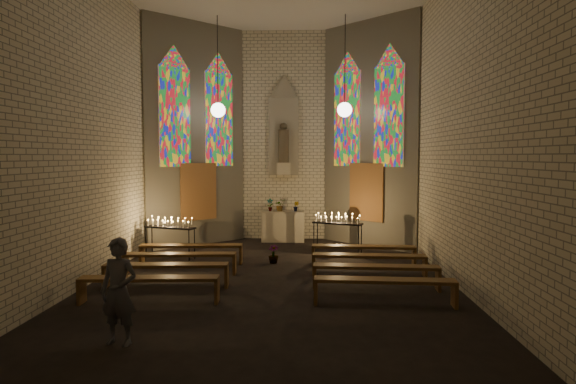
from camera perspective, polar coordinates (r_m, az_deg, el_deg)
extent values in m
plane|color=black|center=(11.75, -1.76, -9.87)|extent=(12.00, 12.00, 0.00)
cube|color=beige|center=(17.41, -0.46, 6.26)|extent=(8.00, 0.02, 7.00)
cube|color=beige|center=(5.48, -6.10, 11.17)|extent=(8.00, 0.02, 7.00)
cube|color=beige|center=(12.35, -20.79, 6.92)|extent=(0.02, 12.00, 7.00)
cube|color=beige|center=(11.85, 18.04, 7.12)|extent=(0.02, 12.00, 7.00)
cube|color=beige|center=(16.52, -10.29, 6.31)|extent=(2.72, 2.72, 7.00)
cube|color=beige|center=(16.27, 9.12, 6.36)|extent=(2.72, 2.72, 7.00)
cube|color=#4C3F8C|center=(15.99, -12.47, 8.16)|extent=(0.78, 0.78, 3.00)
cube|color=#4C3F8C|center=(16.87, -7.68, 7.99)|extent=(0.78, 0.78, 3.00)
cube|color=#4C3F8C|center=(16.68, 6.59, 8.05)|extent=(0.78, 0.78, 3.00)
cube|color=#4C3F8C|center=(15.68, 11.14, 8.26)|extent=(0.78, 0.78, 3.00)
cube|color=brown|center=(16.40, -9.89, 0.04)|extent=(0.95, 0.95, 1.80)
cube|color=brown|center=(16.16, 8.68, 0.00)|extent=(0.95, 0.95, 1.80)
cube|color=gray|center=(17.33, -0.48, 6.27)|extent=(1.00, 0.12, 2.60)
cone|color=gray|center=(17.47, -0.48, 11.68)|extent=(1.00, 1.00, 0.80)
cube|color=#C0B79C|center=(17.18, -0.49, 2.62)|extent=(0.45, 0.30, 0.40)
cylinder|color=brown|center=(17.18, -0.50, 5.12)|extent=(0.36, 0.36, 1.10)
sphere|color=brown|center=(17.20, -0.50, 7.28)|extent=(0.26, 0.26, 0.26)
sphere|color=white|center=(15.77, -7.78, 9.00)|extent=(0.44, 0.44, 0.44)
cylinder|color=black|center=(15.95, -7.83, 14.02)|extent=(0.02, 0.02, 2.80)
sphere|color=white|center=(15.58, 6.31, 9.08)|extent=(0.44, 0.44, 0.44)
cylinder|color=black|center=(15.77, 6.35, 14.15)|extent=(0.02, 0.02, 2.80)
cube|color=#C0B79C|center=(17.00, -0.54, -3.82)|extent=(1.40, 0.60, 1.00)
imported|color=#4C723F|center=(17.00, -2.01, -1.41)|extent=(0.24, 0.18, 0.42)
imported|color=#4C723F|center=(16.97, -0.88, -1.47)|extent=(0.44, 0.40, 0.40)
imported|color=#4C723F|center=(16.89, 0.91, -1.60)|extent=(0.23, 0.21, 0.34)
imported|color=#4C723F|center=(13.59, -1.63, -6.93)|extent=(0.30, 0.30, 0.48)
cube|color=black|center=(14.54, -13.00, -3.86)|extent=(1.52, 0.82, 0.05)
cylinder|color=black|center=(14.89, -15.50, -5.41)|extent=(0.03, 0.03, 0.83)
cylinder|color=black|center=(14.11, -10.94, -5.85)|extent=(0.03, 0.03, 0.83)
cylinder|color=black|center=(15.11, -14.86, -5.26)|extent=(0.03, 0.03, 0.83)
cylinder|color=black|center=(14.35, -10.35, -5.69)|extent=(0.03, 0.03, 0.83)
cube|color=black|center=(15.13, 5.52, -3.48)|extent=(1.49, 0.93, 0.05)
cylinder|color=black|center=(15.33, 2.89, -5.01)|extent=(0.03, 0.03, 0.83)
cylinder|color=black|center=(14.84, 7.83, -5.34)|extent=(0.03, 0.03, 0.83)
cylinder|color=black|center=(15.58, 3.30, -4.87)|extent=(0.03, 0.03, 0.83)
cylinder|color=black|center=(15.10, 8.16, -5.18)|extent=(0.03, 0.03, 0.83)
cube|color=#563918|center=(13.71, -10.70, -5.88)|extent=(2.67, 0.52, 0.06)
cube|color=#563918|center=(14.03, -15.94, -6.74)|extent=(0.08, 0.37, 0.48)
cube|color=#563918|center=(13.60, -5.26, -6.93)|extent=(0.08, 0.37, 0.48)
cube|color=#563918|center=(13.46, 8.38, -6.04)|extent=(2.67, 0.52, 0.06)
cube|color=#563918|center=(13.50, 2.83, -7.01)|extent=(0.08, 0.37, 0.48)
cube|color=#563918|center=(13.64, 13.84, -7.01)|extent=(0.08, 0.37, 0.48)
cube|color=#563918|center=(12.57, -11.91, -6.81)|extent=(2.67, 0.52, 0.06)
cube|color=#563918|center=(12.92, -17.60, -7.70)|extent=(0.08, 0.37, 0.48)
cube|color=#563918|center=(12.44, -5.97, -7.98)|extent=(0.08, 0.37, 0.48)
cube|color=#563918|center=(12.29, 9.00, -7.01)|extent=(2.67, 0.52, 0.06)
cube|color=#563918|center=(12.32, 2.91, -8.07)|extent=(0.08, 0.37, 0.48)
cube|color=#563918|center=(12.49, 14.98, -8.04)|extent=(0.08, 0.37, 0.48)
cube|color=#563918|center=(11.43, -13.38, -7.91)|extent=(2.67, 0.52, 0.06)
cube|color=#563918|center=(11.82, -19.57, -8.82)|extent=(0.08, 0.37, 0.48)
cube|color=#563918|center=(11.28, -6.83, -9.23)|extent=(0.08, 0.37, 0.48)
cube|color=#563918|center=(11.12, 9.75, -8.19)|extent=(2.67, 0.52, 0.06)
cube|color=#563918|center=(11.15, 3.00, -9.36)|extent=(0.08, 0.37, 0.48)
cube|color=#563918|center=(11.35, 16.35, -9.28)|extent=(0.08, 0.37, 0.48)
cube|color=#563918|center=(10.30, -15.17, -9.25)|extent=(2.67, 0.52, 0.06)
cube|color=#563918|center=(10.74, -21.96, -10.17)|extent=(0.08, 0.37, 0.48)
cube|color=#563918|center=(10.13, -7.90, -10.77)|extent=(0.08, 0.37, 0.48)
cube|color=#563918|center=(9.97, 10.68, -9.63)|extent=(2.67, 0.52, 0.06)
cube|color=#563918|center=(9.99, 3.11, -10.95)|extent=(0.08, 0.37, 0.48)
cube|color=#563918|center=(10.23, 18.03, -10.79)|extent=(0.08, 0.37, 0.48)
imported|color=#45464E|center=(8.18, -18.29, -10.44)|extent=(0.65, 0.50, 1.60)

